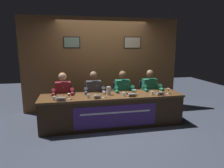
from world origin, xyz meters
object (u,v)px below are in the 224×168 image
(juice_glass_far_right, at_px, (168,90))
(water_cup_far_right, at_px, (152,93))
(water_cup_far_left, at_px, (54,98))
(water_cup_center_right, at_px, (124,94))
(nameplate_center_left, at_px, (97,97))
(juice_glass_center_left, at_px, (104,94))
(juice_glass_center_right, at_px, (135,91))
(chair_far_right, at_px, (147,98))
(microphone_center_left, at_px, (97,92))
(nameplate_far_right, at_px, (161,93))
(juice_glass_far_left, at_px, (69,95))
(water_cup_center_left, at_px, (88,96))
(nameplate_center_right, at_px, (132,95))
(chair_far_left, at_px, (64,103))
(microphone_far_left, at_px, (64,94))
(chair_center_right, at_px, (121,100))
(panelist_center_left, at_px, (94,93))
(panelist_far_left, at_px, (63,94))
(panelist_center_right, at_px, (123,91))
(chair_center_left, at_px, (93,101))
(conference_table, at_px, (113,105))
(water_pitcher_central, at_px, (109,91))
(microphone_far_right, at_px, (159,90))
(nameplate_far_left, at_px, (61,99))
(panelist_far_right, at_px, (151,90))

(juice_glass_far_right, height_order, water_cup_far_right, juice_glass_far_right)
(water_cup_far_left, height_order, water_cup_center_right, same)
(nameplate_center_left, bearing_deg, juice_glass_center_left, 22.00)
(juice_glass_center_right, distance_m, chair_far_right, 1.00)
(microphone_center_left, bearing_deg, water_cup_far_right, -9.20)
(nameplate_far_right, bearing_deg, juice_glass_far_left, 177.45)
(water_cup_center_left, distance_m, nameplate_center_right, 0.97)
(chair_far_left, distance_m, microphone_far_left, 0.73)
(chair_far_left, distance_m, chair_center_right, 1.47)
(panelist_center_left, bearing_deg, panelist_far_left, 180.00)
(microphone_far_left, distance_m, panelist_center_right, 1.52)
(nameplate_center_left, distance_m, water_cup_center_left, 0.21)
(microphone_far_left, xyz_separation_m, chair_center_left, (0.71, 0.63, -0.37))
(conference_table, distance_m, juice_glass_far_left, 1.02)
(conference_table, xyz_separation_m, microphone_center_left, (-0.34, 0.10, 0.30))
(chair_far_right, xyz_separation_m, water_cup_far_right, (-0.21, -0.79, 0.33))
(panelist_far_left, xyz_separation_m, panelist_center_left, (0.74, 0.00, 0.00))
(chair_center_right, height_order, water_cup_far_right, chair_center_right)
(water_cup_center_left, distance_m, juice_glass_far_right, 1.88)
(panelist_center_right, relative_size, juice_glass_far_right, 9.77)
(water_cup_far_left, bearing_deg, chair_center_left, 41.57)
(panelist_center_left, distance_m, water_pitcher_central, 0.49)
(chair_center_right, height_order, juice_glass_center_right, chair_center_right)
(nameplate_center_right, bearing_deg, microphone_center_left, 159.80)
(juice_glass_center_right, bearing_deg, water_cup_far_left, -177.22)
(chair_center_left, xyz_separation_m, nameplate_center_right, (0.77, -0.86, 0.34))
(water_pitcher_central, bearing_deg, microphone_far_right, -3.16)
(juice_glass_center_right, bearing_deg, water_pitcher_central, 166.76)
(juice_glass_far_left, distance_m, microphone_far_left, 0.17)
(nameplate_far_left, relative_size, water_cup_far_left, 2.21)
(microphone_center_left, bearing_deg, chair_center_left, 93.01)
(chair_center_left, relative_size, panelist_center_right, 0.73)
(nameplate_center_right, bearing_deg, juice_glass_center_left, 173.24)
(panelist_far_right, bearing_deg, panelist_center_right, 180.00)
(nameplate_far_left, relative_size, nameplate_center_right, 1.00)
(water_cup_far_left, xyz_separation_m, chair_center_right, (1.64, 0.80, -0.33))
(juice_glass_center_left, distance_m, water_pitcher_central, 0.26)
(nameplate_far_left, bearing_deg, panelist_far_right, 17.17)
(chair_far_left, bearing_deg, juice_glass_far_right, -16.94)
(chair_far_left, bearing_deg, water_cup_far_left, -101.54)
(juice_glass_center_right, bearing_deg, panelist_far_left, 162.37)
(nameplate_center_left, relative_size, juice_glass_center_right, 1.22)
(water_cup_far_left, xyz_separation_m, chair_far_right, (2.37, 0.80, -0.33))
(microphone_center_left, distance_m, panelist_far_right, 1.50)
(nameplate_center_left, distance_m, chair_center_right, 1.18)
(conference_table, xyz_separation_m, juice_glass_far_right, (1.32, -0.05, 0.31))
(conference_table, distance_m, juice_glass_far_right, 1.35)
(chair_far_right, height_order, water_pitcher_central, water_pitcher_central)
(conference_table, distance_m, nameplate_center_right, 0.51)
(panelist_far_left, bearing_deg, water_pitcher_central, -20.05)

